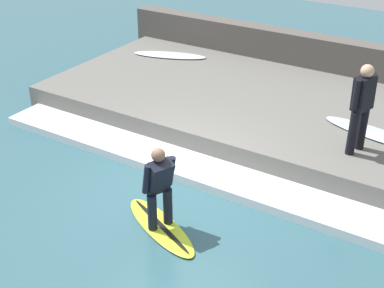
{
  "coord_description": "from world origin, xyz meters",
  "views": [
    {
      "loc": [
        -6.35,
        -4.31,
        5.17
      ],
      "look_at": [
        0.56,
        0.0,
        0.7
      ],
      "focal_mm": 50.0,
      "sensor_mm": 36.0,
      "label": 1
    }
  ],
  "objects_px": {
    "surfboard_riding": "(161,227)",
    "surfboard_spare": "(170,55)",
    "surfer_waiting_near": "(362,104)",
    "surfboard_waiting_near": "(375,133)",
    "surfer_riding": "(159,184)"
  },
  "relations": [
    {
      "from": "surfboard_riding",
      "to": "surfer_waiting_near",
      "type": "height_order",
      "value": "surfer_waiting_near"
    },
    {
      "from": "surfer_waiting_near",
      "to": "surfboard_waiting_near",
      "type": "xyz_separation_m",
      "value": [
        0.8,
        -0.14,
        -0.87
      ]
    },
    {
      "from": "surfboard_riding",
      "to": "surfboard_spare",
      "type": "height_order",
      "value": "surfboard_spare"
    },
    {
      "from": "surfer_riding",
      "to": "surfboard_spare",
      "type": "xyz_separation_m",
      "value": [
        5.48,
        3.52,
        -0.27
      ]
    },
    {
      "from": "surfboard_riding",
      "to": "surfboard_spare",
      "type": "relative_size",
      "value": 0.92
    },
    {
      "from": "surfer_waiting_near",
      "to": "surfboard_waiting_near",
      "type": "relative_size",
      "value": 0.76
    },
    {
      "from": "surfboard_riding",
      "to": "surfboard_spare",
      "type": "bearing_deg",
      "value": 32.73
    },
    {
      "from": "surfboard_riding",
      "to": "surfboard_waiting_near",
      "type": "distance_m",
      "value": 4.48
    },
    {
      "from": "surfer_riding",
      "to": "surfer_waiting_near",
      "type": "height_order",
      "value": "surfer_waiting_near"
    },
    {
      "from": "surfboard_riding",
      "to": "surfboard_spare",
      "type": "distance_m",
      "value": 6.53
    },
    {
      "from": "surfer_waiting_near",
      "to": "surfboard_riding",
      "type": "bearing_deg",
      "value": 146.63
    },
    {
      "from": "surfer_waiting_near",
      "to": "surfboard_waiting_near",
      "type": "bearing_deg",
      "value": -10.11
    },
    {
      "from": "surfboard_riding",
      "to": "surfer_waiting_near",
      "type": "xyz_separation_m",
      "value": [
        3.09,
        -2.03,
        1.39
      ]
    },
    {
      "from": "surfboard_riding",
      "to": "surfboard_waiting_near",
      "type": "relative_size",
      "value": 0.86
    },
    {
      "from": "surfboard_riding",
      "to": "surfer_riding",
      "type": "relative_size",
      "value": 1.33
    }
  ]
}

